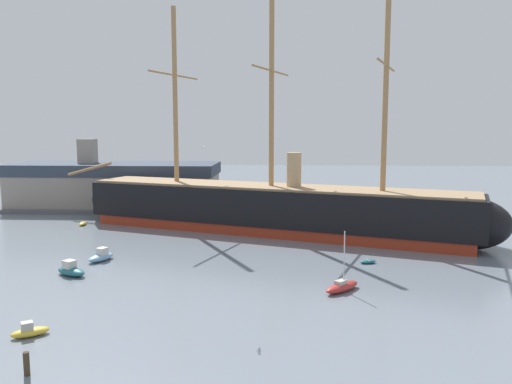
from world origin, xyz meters
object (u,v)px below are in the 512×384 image
(motorboat_foreground_left, at_px, (30,331))
(motorboat_mid_left, at_px, (71,270))
(dinghy_far_left, at_px, (83,224))
(dockside_warehouse_left, at_px, (116,186))
(sailboat_mid_right, at_px, (342,286))
(dinghy_alongside_stern, at_px, (368,262))
(seagull_in_flight, at_px, (203,147))
(motorboat_distant_centre, at_px, (263,215))
(motorboat_alongside_bow, at_px, (101,256))
(mooring_piling_left_pair, at_px, (27,364))
(dinghy_far_right, at_px, (420,237))
(tall_ship, at_px, (271,208))

(motorboat_foreground_left, distance_m, motorboat_mid_left, 17.06)
(dinghy_far_left, height_order, dockside_warehouse_left, dockside_warehouse_left)
(dinghy_far_left, bearing_deg, motorboat_foreground_left, -72.93)
(dockside_warehouse_left, bearing_deg, dinghy_far_left, -88.76)
(sailboat_mid_right, bearing_deg, dockside_warehouse_left, 128.09)
(dinghy_far_left, relative_size, dockside_warehouse_left, 0.05)
(sailboat_mid_right, xyz_separation_m, dinghy_alongside_stern, (4.42, 10.94, -0.28))
(dinghy_far_left, height_order, seagull_in_flight, seagull_in_flight)
(motorboat_distant_centre, bearing_deg, dinghy_far_left, -164.48)
(motorboat_alongside_bow, xyz_separation_m, mooring_piling_left_pair, (5.60, -29.35, 0.24))
(motorboat_alongside_bow, height_order, seagull_in_flight, seagull_in_flight)
(dinghy_far_left, distance_m, dinghy_far_right, 55.58)
(dinghy_alongside_stern, bearing_deg, sailboat_mid_right, -112.01)
(dinghy_far_right, height_order, mooring_piling_left_pair, mooring_piling_left_pair)
(sailboat_mid_right, height_order, seagull_in_flight, seagull_in_flight)
(dinghy_far_right, distance_m, dockside_warehouse_left, 61.51)
(motorboat_alongside_bow, xyz_separation_m, dinghy_far_right, (43.62, 15.61, -0.34))
(dockside_warehouse_left, bearing_deg, motorboat_mid_left, -77.37)
(dinghy_far_left, distance_m, dockside_warehouse_left, 19.41)
(sailboat_mid_right, bearing_deg, motorboat_alongside_bow, 160.25)
(tall_ship, distance_m, sailboat_mid_right, 30.41)
(motorboat_mid_left, relative_size, dinghy_alongside_stern, 1.98)
(motorboat_alongside_bow, height_order, dinghy_far_right, motorboat_alongside_bow)
(dinghy_far_left, bearing_deg, motorboat_distant_centre, 15.52)
(motorboat_distant_centre, relative_size, seagull_in_flight, 3.79)
(motorboat_foreground_left, xyz_separation_m, dinghy_far_left, (-14.08, 45.86, -0.14))
(dockside_warehouse_left, bearing_deg, dinghy_alongside_stern, -42.28)
(mooring_piling_left_pair, height_order, seagull_in_flight, seagull_in_flight)
(motorboat_foreground_left, height_order, motorboat_distant_centre, motorboat_distant_centre)
(motorboat_foreground_left, xyz_separation_m, dockside_warehouse_left, (-14.49, 64.76, 4.23))
(tall_ship, bearing_deg, dinghy_far_left, 172.90)
(tall_ship, xyz_separation_m, motorboat_foreground_left, (-18.33, -41.82, -3.54))
(tall_ship, distance_m, mooring_piling_left_pair, 50.59)
(dinghy_alongside_stern, height_order, motorboat_distant_centre, motorboat_distant_centre)
(sailboat_mid_right, bearing_deg, dinghy_alongside_stern, 67.99)
(motorboat_alongside_bow, distance_m, dockside_warehouse_left, 43.56)
(dinghy_far_left, distance_m, seagull_in_flight, 47.23)
(motorboat_mid_left, height_order, sailboat_mid_right, sailboat_mid_right)
(motorboat_mid_left, distance_m, sailboat_mid_right, 30.30)
(dinghy_alongside_stern, relative_size, motorboat_distant_centre, 0.48)
(motorboat_mid_left, xyz_separation_m, dinghy_far_right, (44.75, 22.03, -0.38))
(dinghy_far_left, bearing_deg, tall_ship, -7.10)
(motorboat_alongside_bow, bearing_deg, mooring_piling_left_pair, -79.19)
(tall_ship, bearing_deg, dockside_warehouse_left, 145.05)
(motorboat_alongside_bow, relative_size, dinghy_far_right, 2.16)
(motorboat_foreground_left, bearing_deg, sailboat_mid_right, 25.73)
(motorboat_foreground_left, height_order, dinghy_far_left, motorboat_foreground_left)
(sailboat_mid_right, bearing_deg, dinghy_far_left, 140.61)
(sailboat_mid_right, bearing_deg, seagull_in_flight, -167.74)
(dockside_warehouse_left, bearing_deg, motorboat_alongside_bow, -74.06)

